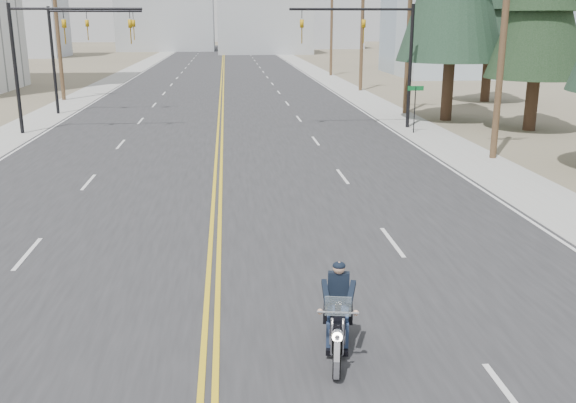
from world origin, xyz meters
The scene contains 16 objects.
road centered at (0.00, 70.00, 0.01)m, with size 20.00×200.00×0.01m, color #303033.
sidewalk_left centered at (-11.50, 70.00, 0.01)m, with size 3.00×200.00×0.01m, color #A5A5A0.
sidewalk_right centered at (11.50, 70.00, 0.01)m, with size 3.00×200.00×0.01m, color #A5A5A0.
traffic_mast_left centered at (-8.98, 32.00, 4.94)m, with size 7.10×0.26×7.00m.
traffic_mast_right centered at (8.98, 32.00, 4.94)m, with size 7.10×0.26×7.00m.
traffic_mast_far centered at (-9.31, 40.00, 4.87)m, with size 6.10×0.26×7.00m.
street_sign centered at (10.80, 30.00, 1.80)m, with size 0.90×0.06×2.62m.
utility_pole_b centered at (12.50, 23.00, 5.98)m, with size 2.20×0.30×11.50m.
utility_pole_c centered at (12.50, 38.00, 5.73)m, with size 2.20×0.30×11.00m.
utility_pole_d centered at (12.50, 53.00, 5.98)m, with size 2.20×0.30×11.50m.
utility_pole_e centered at (12.50, 70.00, 5.73)m, with size 2.20×0.30×11.00m.
utility_pole_left centered at (-12.50, 48.00, 5.48)m, with size 2.20×0.30×10.50m.
haze_bldg_b centered at (8.00, 125.00, 7.00)m, with size 18.00×14.00×14.00m, color #ADB2B7.
haze_bldg_c centered at (40.00, 110.00, 9.00)m, with size 16.00×12.00×18.00m, color #B7BCC6.
haze_bldg_e centered at (25.00, 150.00, 6.00)m, with size 14.00×14.00×12.00m, color #B7BCC6.
motorcyclist centered at (2.39, 5.92, 0.87)m, with size 0.95×2.23×1.74m, color black, non-canonical shape.
Camera 1 is at (0.45, -4.78, 6.03)m, focal length 40.00 mm.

